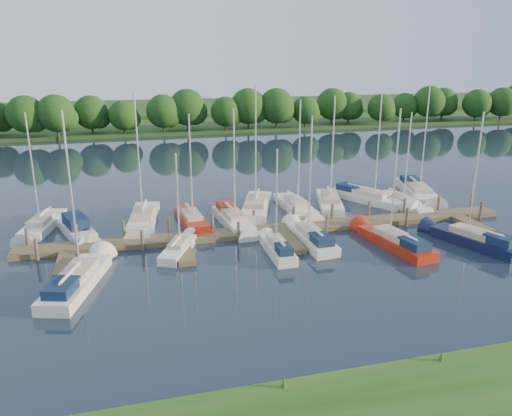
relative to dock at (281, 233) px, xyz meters
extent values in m
plane|color=#192032|center=(0.00, -7.31, -0.20)|extent=(260.00, 260.00, 0.00)
cube|color=brown|center=(0.00, 0.69, 0.00)|extent=(40.00, 2.00, 0.40)
cube|color=brown|center=(-16.00, -2.31, 0.00)|extent=(1.20, 4.00, 0.40)
cube|color=brown|center=(-8.00, -2.31, 0.00)|extent=(1.20, 4.00, 0.40)
cube|color=brown|center=(0.00, -2.31, 0.00)|extent=(1.20, 4.00, 0.40)
cube|color=brown|center=(8.00, -2.31, 0.00)|extent=(1.20, 4.00, 0.40)
cube|color=brown|center=(16.00, -2.31, 0.00)|extent=(1.20, 4.00, 0.40)
cylinder|color=#473D33|center=(-19.00, 1.99, 0.40)|extent=(0.24, 0.24, 2.00)
cylinder|color=#473D33|center=(-15.55, 1.99, 0.40)|extent=(0.24, 0.24, 2.00)
cylinder|color=#473D33|center=(-12.09, 1.99, 0.40)|extent=(0.24, 0.24, 2.00)
cylinder|color=#473D33|center=(-8.64, 1.99, 0.40)|extent=(0.24, 0.24, 2.00)
cylinder|color=#473D33|center=(-5.18, 1.99, 0.40)|extent=(0.24, 0.24, 2.00)
cylinder|color=#473D33|center=(-1.73, 1.99, 0.40)|extent=(0.24, 0.24, 2.00)
cylinder|color=#473D33|center=(1.73, 1.99, 0.40)|extent=(0.24, 0.24, 2.00)
cylinder|color=#473D33|center=(5.18, 1.99, 0.40)|extent=(0.24, 0.24, 2.00)
cylinder|color=#473D33|center=(8.64, 1.99, 0.40)|extent=(0.24, 0.24, 2.00)
cylinder|color=#473D33|center=(12.09, 1.99, 0.40)|extent=(0.24, 0.24, 2.00)
cylinder|color=#473D33|center=(15.55, 1.99, 0.40)|extent=(0.24, 0.24, 2.00)
cylinder|color=#473D33|center=(19.00, 1.99, 0.40)|extent=(0.24, 0.24, 2.00)
cylinder|color=#473D33|center=(-18.00, -0.61, 0.40)|extent=(0.24, 0.24, 2.00)
cylinder|color=#473D33|center=(-10.80, -0.61, 0.40)|extent=(0.24, 0.24, 2.00)
cylinder|color=#473D33|center=(-3.60, -0.61, 0.40)|extent=(0.24, 0.24, 2.00)
cylinder|color=#473D33|center=(3.60, -0.61, 0.40)|extent=(0.24, 0.24, 2.00)
cylinder|color=#473D33|center=(10.80, -0.61, 0.40)|extent=(0.24, 0.24, 2.00)
cylinder|color=#473D33|center=(18.00, -0.61, 0.40)|extent=(0.24, 0.24, 2.00)
cube|color=#274319|center=(0.00, 67.69, 0.10)|extent=(180.00, 30.00, 0.60)
cube|color=#2D5023|center=(0.00, 92.69, 0.50)|extent=(220.00, 40.00, 1.40)
cylinder|color=#38281C|center=(-27.35, 54.02, 0.88)|extent=(0.36, 0.36, 2.17)
sphere|color=#14330E|center=(-27.35, 54.02, 3.53)|extent=(5.05, 5.05, 5.05)
sphere|color=#14330E|center=(-26.27, 54.22, 2.81)|extent=(3.61, 3.61, 3.61)
cylinder|color=#38281C|center=(-21.57, 54.74, 1.01)|extent=(0.36, 0.36, 2.42)
sphere|color=#14330E|center=(-21.57, 54.74, 3.98)|extent=(5.66, 5.66, 5.66)
sphere|color=#14330E|center=(-20.36, 54.94, 3.17)|extent=(4.04, 4.04, 4.04)
cylinder|color=#38281C|center=(-15.17, 54.06, 1.02)|extent=(0.36, 0.36, 2.44)
sphere|color=#14330E|center=(-15.17, 54.06, 4.00)|extent=(5.68, 5.68, 5.68)
sphere|color=#14330E|center=(-13.95, 54.26, 3.18)|extent=(4.06, 4.06, 4.06)
cylinder|color=#38281C|center=(-11.69, 55.45, 0.89)|extent=(0.36, 0.36, 2.18)
sphere|color=#14330E|center=(-11.69, 55.45, 3.55)|extent=(5.08, 5.08, 5.08)
sphere|color=#14330E|center=(-10.60, 55.65, 2.82)|extent=(3.63, 3.63, 3.63)
cylinder|color=#38281C|center=(-6.57, 55.55, 0.88)|extent=(0.36, 0.36, 2.16)
sphere|color=#14330E|center=(-6.57, 55.55, 3.51)|extent=(5.03, 5.03, 5.03)
sphere|color=#14330E|center=(-5.49, 55.75, 2.80)|extent=(3.59, 3.59, 3.59)
cylinder|color=#38281C|center=(0.41, 54.85, 0.87)|extent=(0.36, 0.36, 2.15)
sphere|color=#14330E|center=(0.41, 54.85, 3.50)|extent=(5.01, 5.01, 5.01)
sphere|color=#14330E|center=(1.49, 55.05, 2.78)|extent=(3.58, 3.58, 3.58)
cylinder|color=#38281C|center=(4.81, 53.58, 1.13)|extent=(0.36, 0.36, 2.66)
sphere|color=#14330E|center=(4.81, 53.58, 4.37)|extent=(6.20, 6.20, 6.20)
sphere|color=#14330E|center=(6.14, 53.78, 3.49)|extent=(4.43, 4.43, 4.43)
cylinder|color=#38281C|center=(10.15, 54.94, 0.93)|extent=(0.36, 0.36, 2.27)
sphere|color=#14330E|center=(10.15, 54.94, 3.71)|extent=(5.29, 5.29, 5.29)
sphere|color=#14330E|center=(11.28, 55.14, 2.95)|extent=(3.78, 3.78, 3.78)
cylinder|color=#38281C|center=(16.09, 56.16, 1.18)|extent=(0.36, 0.36, 2.75)
sphere|color=#14330E|center=(16.09, 56.16, 4.54)|extent=(6.42, 6.42, 6.42)
sphere|color=#14330E|center=(17.47, 56.36, 3.62)|extent=(4.59, 4.59, 4.59)
cylinder|color=#38281C|center=(20.56, 54.09, 0.98)|extent=(0.36, 0.36, 2.35)
sphere|color=#14330E|center=(20.56, 54.09, 3.85)|extent=(5.49, 5.49, 5.49)
sphere|color=#14330E|center=(21.74, 54.29, 3.07)|extent=(3.92, 3.92, 3.92)
cylinder|color=#38281C|center=(26.31, 56.18, 0.94)|extent=(0.36, 0.36, 2.29)
sphere|color=#14330E|center=(26.31, 56.18, 3.74)|extent=(5.34, 5.34, 5.34)
sphere|color=#14330E|center=(27.46, 56.38, 2.98)|extent=(3.82, 3.82, 3.82)
cylinder|color=#38281C|center=(31.42, 56.10, 1.01)|extent=(0.36, 0.36, 2.42)
sphere|color=#14330E|center=(31.42, 56.10, 3.97)|extent=(5.64, 5.64, 5.64)
sphere|color=#14330E|center=(32.63, 56.30, 3.16)|extent=(4.03, 4.03, 4.03)
cylinder|color=#38281C|center=(36.91, 53.62, 1.23)|extent=(0.36, 0.36, 2.86)
sphere|color=#14330E|center=(36.91, 53.62, 4.72)|extent=(6.66, 6.66, 6.66)
sphere|color=#14330E|center=(38.34, 53.82, 3.77)|extent=(4.76, 4.76, 4.76)
cylinder|color=#38281C|center=(44.03, 55.51, 0.89)|extent=(0.36, 0.36, 2.18)
sphere|color=#14330E|center=(44.03, 55.51, 3.55)|extent=(5.08, 5.08, 5.08)
sphere|color=#14330E|center=(45.12, 55.71, 2.82)|extent=(3.63, 3.63, 3.63)
cylinder|color=#38281C|center=(49.44, 54.24, 0.89)|extent=(0.36, 0.36, 2.18)
sphere|color=#14330E|center=(49.44, 54.24, 3.55)|extent=(5.08, 5.08, 5.08)
sphere|color=#14330E|center=(50.52, 54.44, 2.82)|extent=(3.63, 3.63, 3.63)
cylinder|color=#38281C|center=(52.91, 53.90, 1.18)|extent=(0.36, 0.36, 2.76)
sphere|color=#14330E|center=(52.91, 53.90, 4.55)|extent=(6.43, 6.43, 6.43)
sphere|color=#14330E|center=(54.29, 54.10, 3.63)|extent=(4.60, 4.60, 4.60)
cylinder|color=#38281C|center=(60.18, 53.64, 1.05)|extent=(0.36, 0.36, 2.50)
sphere|color=#14330E|center=(60.18, 53.64, 4.10)|extent=(5.83, 5.83, 5.83)
sphere|color=#14330E|center=(61.42, 53.84, 3.27)|extent=(4.16, 4.16, 4.16)
cylinder|color=#38281C|center=(64.74, 55.79, 0.87)|extent=(0.36, 0.36, 2.14)
sphere|color=#14330E|center=(64.74, 55.79, 3.49)|extent=(5.00, 5.00, 5.00)
sphere|color=#14330E|center=(65.81, 55.99, 2.78)|extent=(3.57, 3.57, 3.57)
cube|color=silver|center=(-18.55, 6.56, -0.05)|extent=(3.16, 6.84, 1.08)
cone|color=silver|center=(-19.22, 3.33, -0.05)|extent=(1.38, 2.45, 0.92)
cube|color=#B8A48D|center=(-18.61, 6.24, 0.63)|extent=(1.97, 3.19, 0.49)
cylinder|color=silver|center=(-18.68, 5.92, 4.94)|extent=(0.12, 0.12, 8.92)
cylinder|color=silver|center=(-18.41, 7.21, 1.02)|extent=(0.71, 2.93, 0.10)
cylinder|color=silver|center=(-18.41, 7.21, 1.02)|extent=(0.74, 2.63, 0.20)
cube|color=silver|center=(-15.76, 4.31, -0.05)|extent=(3.48, 5.70, 1.13)
cone|color=silver|center=(-14.86, 1.75, -0.05)|extent=(1.38, 1.83, 0.89)
cube|color=#122340|center=(-15.76, 4.31, 0.87)|extent=(2.34, 3.29, 1.01)
cube|color=silver|center=(-10.42, 6.09, -0.05)|extent=(3.20, 7.86, 1.11)
cone|color=silver|center=(-10.96, 2.32, -0.05)|extent=(1.44, 2.80, 1.07)
cube|color=#B8A48D|center=(-10.47, 5.72, 0.66)|extent=(2.08, 3.63, 0.51)
cylinder|color=silver|center=(-10.52, 5.34, 5.66)|extent=(0.12, 0.12, 10.30)
cylinder|color=silver|center=(-10.31, 6.85, 1.06)|extent=(0.59, 3.41, 0.10)
cylinder|color=silver|center=(-10.31, 6.85, 1.06)|extent=(0.63, 3.05, 0.20)
cube|color=#A0200E|center=(-6.50, 4.93, -0.05)|extent=(2.34, 6.54, 0.98)
cone|color=#A0200E|center=(-6.22, 1.74, -0.05)|extent=(1.09, 2.31, 0.90)
cube|color=#B8A48D|center=(-6.47, 4.61, 0.56)|extent=(1.59, 2.99, 0.45)
cylinder|color=silver|center=(-6.45, 4.30, 4.75)|extent=(0.12, 0.12, 8.64)
cylinder|color=silver|center=(-6.56, 5.57, 0.92)|extent=(0.35, 2.88, 0.10)
cylinder|color=silver|center=(-6.56, 5.57, 0.92)|extent=(0.42, 2.57, 0.20)
cube|color=silver|center=(-3.16, 3.65, -0.05)|extent=(2.49, 6.83, 1.16)
cone|color=silver|center=(-2.85, 0.32, -0.05)|extent=(1.15, 2.42, 0.94)
cube|color=#B8A48D|center=(-3.13, 3.32, 0.70)|extent=(1.68, 3.13, 0.53)
cube|color=maroon|center=(-3.33, 5.52, 0.80)|extent=(1.49, 2.12, 0.58)
cylinder|color=silver|center=(-3.10, 2.98, 5.05)|extent=(0.12, 0.12, 9.03)
cylinder|color=silver|center=(-3.22, 4.32, 1.12)|extent=(0.38, 3.01, 0.10)
cylinder|color=silver|center=(-3.22, 4.32, 1.12)|extent=(0.45, 2.68, 0.20)
cube|color=silver|center=(-0.20, 6.91, -0.05)|extent=(4.76, 8.14, 1.20)
cone|color=silver|center=(-1.55, 3.22, -0.05)|extent=(1.98, 2.96, 1.10)
cube|color=#B8A48D|center=(-0.34, 6.54, 0.73)|extent=(2.76, 3.89, 0.55)
cylinder|color=silver|center=(-0.47, 6.17, 5.87)|extent=(0.12, 0.12, 10.61)
cylinder|color=silver|center=(0.07, 7.65, 1.17)|extent=(1.31, 3.36, 0.10)
cylinder|color=silver|center=(0.07, 7.65, 1.17)|extent=(1.27, 3.02, 0.20)
cube|color=silver|center=(3.28, 6.11, -0.05)|extent=(2.13, 7.01, 1.12)
cone|color=silver|center=(3.37, 2.63, -0.05)|extent=(1.04, 2.46, 0.97)
cube|color=#B8A48D|center=(3.29, 5.76, 0.67)|extent=(1.54, 3.17, 0.51)
cylinder|color=silver|center=(3.30, 5.41, 5.21)|extent=(0.12, 0.12, 9.39)
cylinder|color=silver|center=(3.26, 6.80, 1.08)|extent=(0.18, 3.13, 0.10)
cylinder|color=silver|center=(3.26, 6.80, 1.08)|extent=(0.27, 2.79, 0.20)
cube|color=silver|center=(6.85, 6.49, -0.05)|extent=(3.95, 7.37, 1.17)
cone|color=silver|center=(5.83, 3.10, -0.05)|extent=(1.67, 2.66, 0.99)
cube|color=#B8A48D|center=(6.75, 6.15, 0.71)|extent=(2.35, 3.49, 0.53)
cylinder|color=silver|center=(6.65, 5.81, 5.34)|extent=(0.12, 0.12, 9.58)
cylinder|color=silver|center=(7.06, 7.17, 1.13)|extent=(1.02, 3.09, 0.10)
cylinder|color=silver|center=(7.06, 7.17, 1.13)|extent=(1.01, 2.78, 0.20)
cube|color=silver|center=(11.02, 6.89, -0.05)|extent=(5.61, 7.83, 1.18)
cone|color=silver|center=(12.88, 3.49, -0.05)|extent=(2.25, 2.89, 1.08)
cube|color=#B8A48D|center=(11.21, 6.55, 0.71)|extent=(3.09, 3.83, 0.54)
cube|color=#122340|center=(9.99, 8.79, 0.82)|extent=(2.44, 2.76, 0.59)
cylinder|color=silver|center=(11.39, 6.21, 5.77)|extent=(0.12, 0.12, 10.44)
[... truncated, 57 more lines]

